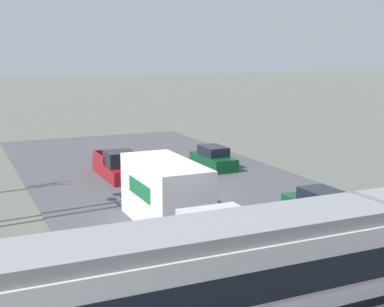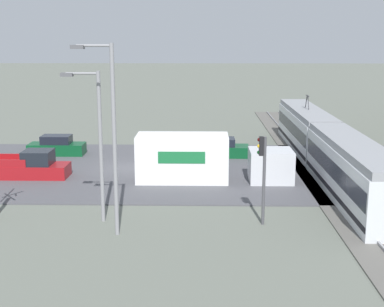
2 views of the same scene
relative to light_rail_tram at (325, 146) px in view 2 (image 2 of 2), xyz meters
name	(u,v)px [view 2 (image 2 of 2)]	position (x,y,z in m)	size (l,w,h in m)	color
ground_plane	(128,169)	(0.19, -14.29, -1.72)	(320.00, 320.00, 0.00)	#60665B
road_surface	(128,168)	(0.19, -14.29, -1.68)	(17.25, 48.70, 0.08)	#4C4C51
rail_bed	(325,169)	(0.19, 0.00, -1.67)	(60.09, 4.40, 0.22)	#5B5954
light_rail_tram	(325,146)	(0.00, 0.00, 0.00)	(29.04, 2.68, 4.52)	silver
box_truck	(204,160)	(3.57, -8.76, -0.22)	(2.62, 10.23, 3.08)	silver
pickup_truck	(29,167)	(2.88, -20.62, -0.94)	(1.99, 5.56, 1.86)	maroon
sedan_car_0	(219,149)	(-3.88, -7.54, -1.03)	(1.88, 4.80, 1.48)	#0C4723
sedan_car_1	(57,147)	(-4.27, -20.65, -1.00)	(1.77, 4.46, 1.57)	#0C4723
traffic_light_pole	(263,168)	(11.76, -5.81, 1.28)	(0.28, 0.47, 4.57)	#47474C
street_lamp_near_crossing	(96,136)	(11.40, -14.22, 2.78)	(0.36, 1.95, 7.77)	gray
street_lamp_mid_block	(110,129)	(13.34, -13.16, 3.49)	(0.36, 1.95, 9.15)	gray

